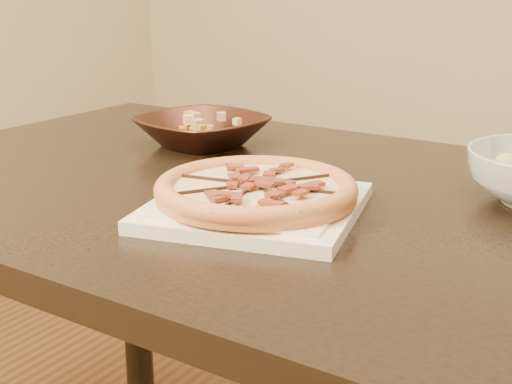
# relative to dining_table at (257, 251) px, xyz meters

# --- Properties ---
(dining_table) EXTENTS (1.32, 0.87, 0.75)m
(dining_table) POSITION_rel_dining_table_xyz_m (0.00, 0.00, 0.00)
(dining_table) COLOR black
(dining_table) RESTS_ON floor
(plate) EXTENTS (0.32, 0.32, 0.02)m
(plate) POSITION_rel_dining_table_xyz_m (0.07, -0.12, 0.12)
(plate) COLOR white
(plate) RESTS_ON dining_table
(pizza) EXTENTS (0.27, 0.27, 0.03)m
(pizza) POSITION_rel_dining_table_xyz_m (0.07, -0.12, 0.14)
(pizza) COLOR #D86A3C
(pizza) RESTS_ON plate
(bronze_bowl) EXTENTS (0.27, 0.27, 0.06)m
(bronze_bowl) POSITION_rel_dining_table_xyz_m (-0.22, 0.16, 0.14)
(bronze_bowl) COLOR #452319
(bronze_bowl) RESTS_ON dining_table
(mixed_dish) EXTENTS (0.10, 0.11, 0.03)m
(mixed_dish) POSITION_rel_dining_table_xyz_m (-0.22, 0.16, 0.18)
(mixed_dish) COLOR tan
(mixed_dish) RESTS_ON bronze_bowl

